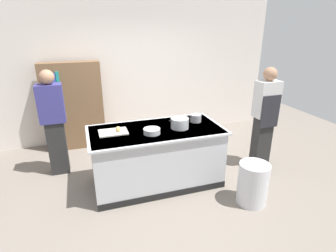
{
  "coord_description": "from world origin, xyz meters",
  "views": [
    {
      "loc": [
        -0.98,
        -3.53,
        2.34
      ],
      "look_at": [
        0.25,
        0.2,
        0.85
      ],
      "focal_mm": 28.65,
      "sensor_mm": 36.0,
      "label": 1
    }
  ],
  "objects_px": {
    "person_chef": "(265,116)",
    "person_guest": "(54,121)",
    "bookshelf": "(74,106)",
    "onion": "(118,129)",
    "trash_bin": "(253,184)",
    "mixing_bowl": "(152,131)",
    "sauce_pan": "(196,118)",
    "stock_pot": "(180,123)"
  },
  "relations": [
    {
      "from": "onion",
      "to": "bookshelf",
      "type": "bearing_deg",
      "value": 109.13
    },
    {
      "from": "mixing_bowl",
      "to": "person_chef",
      "type": "height_order",
      "value": "person_chef"
    },
    {
      "from": "onion",
      "to": "sauce_pan",
      "type": "bearing_deg",
      "value": 3.63
    },
    {
      "from": "person_guest",
      "to": "bookshelf",
      "type": "bearing_deg",
      "value": 175.92
    },
    {
      "from": "onion",
      "to": "person_guest",
      "type": "distance_m",
      "value": 1.19
    },
    {
      "from": "sauce_pan",
      "to": "person_guest",
      "type": "relative_size",
      "value": 0.14
    },
    {
      "from": "stock_pot",
      "to": "person_guest",
      "type": "bearing_deg",
      "value": 154.0
    },
    {
      "from": "onion",
      "to": "person_chef",
      "type": "bearing_deg",
      "value": -1.23
    },
    {
      "from": "person_chef",
      "to": "bookshelf",
      "type": "bearing_deg",
      "value": 53.11
    },
    {
      "from": "stock_pot",
      "to": "person_chef",
      "type": "relative_size",
      "value": 0.19
    },
    {
      "from": "person_chef",
      "to": "person_guest",
      "type": "distance_m",
      "value": 3.44
    },
    {
      "from": "stock_pot",
      "to": "person_guest",
      "type": "xyz_separation_m",
      "value": [
        -1.8,
        0.88,
        -0.07
      ]
    },
    {
      "from": "trash_bin",
      "to": "person_guest",
      "type": "bearing_deg",
      "value": 146.14
    },
    {
      "from": "stock_pot",
      "to": "sauce_pan",
      "type": "xyz_separation_m",
      "value": [
        0.34,
        0.18,
        -0.02
      ]
    },
    {
      "from": "stock_pot",
      "to": "mixing_bowl",
      "type": "distance_m",
      "value": 0.46
    },
    {
      "from": "person_chef",
      "to": "bookshelf",
      "type": "height_order",
      "value": "person_chef"
    },
    {
      "from": "mixing_bowl",
      "to": "bookshelf",
      "type": "height_order",
      "value": "bookshelf"
    },
    {
      "from": "onion",
      "to": "mixing_bowl",
      "type": "relative_size",
      "value": 0.31
    },
    {
      "from": "person_chef",
      "to": "trash_bin",
      "type": "bearing_deg",
      "value": 132.95
    },
    {
      "from": "stock_pot",
      "to": "bookshelf",
      "type": "height_order",
      "value": "bookshelf"
    },
    {
      "from": "trash_bin",
      "to": "person_chef",
      "type": "height_order",
      "value": "person_chef"
    },
    {
      "from": "mixing_bowl",
      "to": "person_chef",
      "type": "xyz_separation_m",
      "value": [
        1.99,
        0.13,
        -0.02
      ]
    },
    {
      "from": "sauce_pan",
      "to": "person_chef",
      "type": "height_order",
      "value": "person_chef"
    },
    {
      "from": "onion",
      "to": "sauce_pan",
      "type": "distance_m",
      "value": 1.23
    },
    {
      "from": "onion",
      "to": "sauce_pan",
      "type": "xyz_separation_m",
      "value": [
        1.23,
        0.08,
        0.0
      ]
    },
    {
      "from": "person_guest",
      "to": "onion",
      "type": "bearing_deg",
      "value": 62.24
    },
    {
      "from": "person_guest",
      "to": "bookshelf",
      "type": "distance_m",
      "value": 1.03
    },
    {
      "from": "person_chef",
      "to": "person_guest",
      "type": "xyz_separation_m",
      "value": [
        -3.34,
        0.83,
        -0.0
      ]
    },
    {
      "from": "mixing_bowl",
      "to": "trash_bin",
      "type": "distance_m",
      "value": 1.57
    },
    {
      "from": "onion",
      "to": "person_guest",
      "type": "height_order",
      "value": "person_guest"
    },
    {
      "from": "mixing_bowl",
      "to": "trash_bin",
      "type": "bearing_deg",
      "value": -32.07
    },
    {
      "from": "mixing_bowl",
      "to": "person_guest",
      "type": "bearing_deg",
      "value": 144.6
    },
    {
      "from": "mixing_bowl",
      "to": "trash_bin",
      "type": "height_order",
      "value": "mixing_bowl"
    },
    {
      "from": "bookshelf",
      "to": "person_guest",
      "type": "bearing_deg",
      "value": -106.86
    },
    {
      "from": "stock_pot",
      "to": "mixing_bowl",
      "type": "xyz_separation_m",
      "value": [
        -0.45,
        -0.08,
        -0.04
      ]
    },
    {
      "from": "stock_pot",
      "to": "bookshelf",
      "type": "xyz_separation_m",
      "value": [
        -1.5,
        1.86,
        -0.13
      ]
    },
    {
      "from": "person_chef",
      "to": "bookshelf",
      "type": "xyz_separation_m",
      "value": [
        -3.04,
        1.81,
        -0.06
      ]
    },
    {
      "from": "person_chef",
      "to": "person_guest",
      "type": "height_order",
      "value": "same"
    },
    {
      "from": "mixing_bowl",
      "to": "person_chef",
      "type": "relative_size",
      "value": 0.14
    },
    {
      "from": "person_guest",
      "to": "sauce_pan",
      "type": "bearing_deg",
      "value": 84.73
    },
    {
      "from": "person_chef",
      "to": "mixing_bowl",
      "type": "bearing_deg",
      "value": 87.66
    },
    {
      "from": "trash_bin",
      "to": "bookshelf",
      "type": "xyz_separation_m",
      "value": [
        -2.27,
        2.7,
        0.55
      ]
    }
  ]
}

